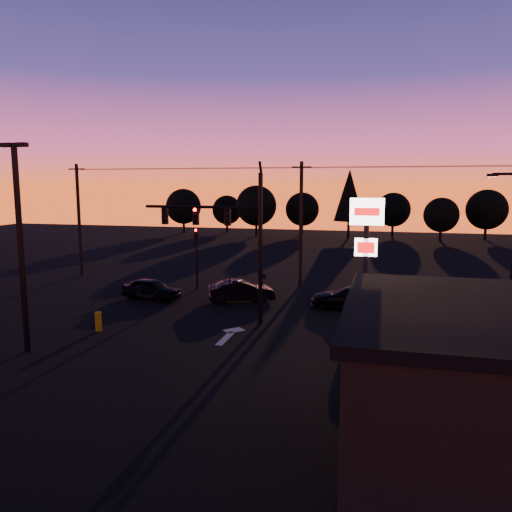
{
  "coord_description": "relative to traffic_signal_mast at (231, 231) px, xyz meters",
  "views": [
    {
      "loc": [
        7.74,
        -21.24,
        7.4
      ],
      "look_at": [
        1.0,
        5.0,
        3.5
      ],
      "focal_mm": 35.0,
      "sensor_mm": 36.0,
      "label": 1
    }
  ],
  "objects": [
    {
      "name": "tree_6",
      "position": [
        15.1,
        44.01,
        -1.5
      ],
      "size": [
        4.54,
        4.54,
        5.71
      ],
      "color": "black",
      "rests_on": "ground"
    },
    {
      "name": "traffic_signal_mast",
      "position": [
        0.0,
        0.0,
        0.0
      ],
      "size": [
        6.79,
        0.52,
        8.58
      ],
      "color": "black",
      "rests_on": "ground"
    },
    {
      "name": "car_mid",
      "position": [
        -0.79,
        4.59,
        -4.25
      ],
      "size": [
        4.42,
        3.07,
        1.38
      ],
      "primitive_type": "imported",
      "rotation": [
        0.0,
        0.0,
        2.0
      ],
      "color": "black",
      "rests_on": "ground"
    },
    {
      "name": "pylon_sign",
      "position": [
        7.1,
        -2.49,
        -0.02
      ],
      "size": [
        1.5,
        0.28,
        6.8
      ],
      "color": "black",
      "rests_on": "ground"
    },
    {
      "name": "parking_lot_light",
      "position": [
        -7.4,
        -6.99,
        0.33
      ],
      "size": [
        1.25,
        0.3,
        9.14
      ],
      "color": "black",
      "rests_on": "ground"
    },
    {
      "name": "tree_0",
      "position": [
        -21.9,
        46.01,
        -0.88
      ],
      "size": [
        5.36,
        5.36,
        6.74
      ],
      "color": "black",
      "rests_on": "ground"
    },
    {
      "name": "secondary_signal",
      "position": [
        -4.9,
        7.49,
        -2.07
      ],
      "size": [
        0.3,
        0.31,
        4.35
      ],
      "color": "black",
      "rests_on": "ground"
    },
    {
      "name": "tree_4",
      "position": [
        3.1,
        45.01,
        0.99
      ],
      "size": [
        4.18,
        4.18,
        9.5
      ],
      "color": "black",
      "rests_on": "ground"
    },
    {
      "name": "tree_3",
      "position": [
        -3.9,
        48.01,
        -1.19
      ],
      "size": [
        4.95,
        4.95,
        6.22
      ],
      "color": "black",
      "rests_on": "ground"
    },
    {
      "name": "utility_pole_0",
      "position": [
        -15.9,
        10.01,
        -0.34
      ],
      "size": [
        1.4,
        0.26,
        9.0
      ],
      "color": "black",
      "rests_on": "ground"
    },
    {
      "name": "suv_parked",
      "position": [
        8.04,
        -5.82,
        -4.28
      ],
      "size": [
        4.04,
        5.2,
        1.31
      ],
      "primitive_type": "imported",
      "rotation": [
        0.0,
        0.0,
        0.46
      ],
      "color": "black",
      "rests_on": "ground"
    },
    {
      "name": "tree_7",
      "position": [
        21.1,
        47.01,
        -0.88
      ],
      "size": [
        5.36,
        5.36,
        6.74
      ],
      "color": "black",
      "rests_on": "ground"
    },
    {
      "name": "car_right",
      "position": [
        6.15,
        4.32,
        -4.22
      ],
      "size": [
        5.15,
        2.64,
        1.43
      ],
      "primitive_type": "imported",
      "rotation": [
        0.0,
        0.0,
        -1.7
      ],
      "color": "black",
      "rests_on": "ground"
    },
    {
      "name": "tree_2",
      "position": [
        -9.9,
        44.01,
        -0.57
      ],
      "size": [
        5.77,
        5.78,
        7.26
      ],
      "color": "black",
      "rests_on": "ground"
    },
    {
      "name": "utility_pole_1",
      "position": [
        2.1,
        10.01,
        -0.34
      ],
      "size": [
        1.4,
        0.26,
        9.0
      ],
      "color": "black",
      "rests_on": "ground"
    },
    {
      "name": "tree_5",
      "position": [
        9.1,
        50.01,
        -1.19
      ],
      "size": [
        4.95,
        4.95,
        6.22
      ],
      "color": "black",
      "rests_on": "ground"
    },
    {
      "name": "streetlight",
      "position": [
        14.01,
        1.51,
        -0.52
      ],
      "size": [
        1.55,
        0.35,
        8.0
      ],
      "color": "black",
      "rests_on": "ground"
    },
    {
      "name": "bollard",
      "position": [
        -6.07,
        -3.37,
        -4.45
      ],
      "size": [
        0.33,
        0.33,
        0.98
      ],
      "primitive_type": "cylinder",
      "color": "#AE9407",
      "rests_on": "ground"
    },
    {
      "name": "car_left",
      "position": [
        -6.66,
        3.8,
        -4.26
      ],
      "size": [
        4.16,
        2.18,
        1.35
      ],
      "primitive_type": "imported",
      "rotation": [
        0.0,
        0.0,
        1.42
      ],
      "color": "black",
      "rests_on": "ground"
    },
    {
      "name": "power_wires",
      "position": [
        2.1,
        10.01,
        3.63
      ],
      "size": [
        36.0,
        1.22,
        0.07
      ],
      "color": "black",
      "rests_on": "ground"
    },
    {
      "name": "tree_1",
      "position": [
        -15.9,
        49.01,
        -1.5
      ],
      "size": [
        4.54,
        4.54,
        5.71
      ],
      "color": "black",
      "rests_on": "ground"
    },
    {
      "name": "lane_arrow",
      "position": [
        0.6,
        -2.33,
        -4.93
      ],
      "size": [
        1.2,
        3.1,
        0.01
      ],
      "color": "beige",
      "rests_on": "ground"
    },
    {
      "name": "ground",
      "position": [
        0.1,
        -3.99,
        -4.94
      ],
      "size": [
        120.0,
        120.0,
        0.0
      ],
      "primitive_type": "plane",
      "color": "black",
      "rests_on": "ground"
    }
  ]
}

